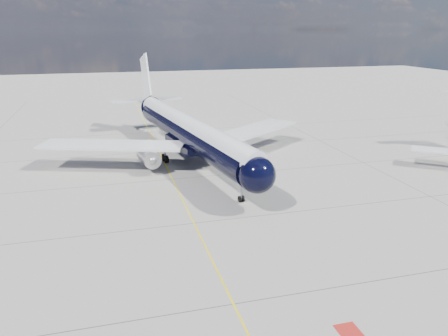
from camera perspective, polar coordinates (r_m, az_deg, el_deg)
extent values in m
plane|color=#9A978F|center=(65.75, -7.41, -0.08)|extent=(320.00, 320.00, 0.00)
cube|color=yellow|center=(61.04, -6.74, -1.45)|extent=(0.16, 160.00, 0.01)
cube|color=maroon|center=(33.28, 15.93, -19.73)|extent=(1.60, 1.60, 0.01)
cylinder|color=black|center=(67.39, -4.54, 4.51)|extent=(10.55, 41.82, 4.17)
sphere|color=black|center=(48.04, 4.36, -0.91)|extent=(4.76, 4.76, 4.17)
cone|color=black|center=(91.52, -10.08, 8.20)|extent=(5.30, 8.23, 4.17)
cylinder|color=silver|center=(67.16, -4.56, 5.38)|extent=(9.99, 43.84, 3.25)
cube|color=black|center=(47.67, 4.50, -0.29)|extent=(2.80, 1.71, 0.60)
cube|color=silver|center=(66.39, -14.41, 2.93)|extent=(21.69, 12.08, 0.35)
cube|color=silver|center=(73.59, 3.54, 4.87)|extent=(20.13, 17.02, 0.35)
cube|color=black|center=(67.75, -4.51, 3.25)|extent=(6.24, 11.55, 1.10)
cylinder|color=silver|center=(63.93, -9.84, 1.50)|extent=(3.21, 5.36, 2.46)
cylinder|color=silver|center=(68.64, 1.74, 2.87)|extent=(3.21, 5.36, 2.46)
sphere|color=gray|center=(61.78, -9.30, 0.96)|extent=(1.38, 1.38, 1.21)
sphere|color=gray|center=(66.64, 2.61, 2.41)|extent=(1.38, 1.38, 1.21)
cube|color=silver|center=(63.91, -9.93, 2.26)|extent=(0.78, 3.50, 1.21)
cube|color=silver|center=(68.62, 1.67, 3.58)|extent=(0.78, 3.50, 1.21)
cube|color=silver|center=(90.27, -10.18, 11.65)|extent=(1.42, 6.93, 9.35)
cube|color=silver|center=(91.38, -10.11, 8.74)|extent=(14.63, 5.67, 0.24)
cylinder|color=gray|center=(52.33, 2.28, -3.05)|extent=(0.23, 0.23, 2.30)
cylinder|color=black|center=(52.59, 2.05, -4.09)|extent=(0.31, 0.79, 0.77)
cylinder|color=black|center=(52.77, 2.48, -4.01)|extent=(0.31, 0.79, 0.77)
cylinder|color=gray|center=(68.64, -7.70, 1.96)|extent=(0.33, 0.33, 2.08)
cylinder|color=gray|center=(70.84, -2.26, 2.60)|extent=(0.33, 0.33, 2.08)
cylinder|color=black|center=(68.32, -7.52, 1.13)|extent=(0.67, 1.27, 1.21)
cylinder|color=black|center=(69.44, -7.81, 1.38)|extent=(0.67, 1.27, 1.21)
cylinder|color=black|center=(70.54, -2.06, 1.80)|extent=(0.67, 1.27, 1.21)
cylinder|color=black|center=(71.61, -2.43, 2.04)|extent=(0.67, 1.27, 1.21)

